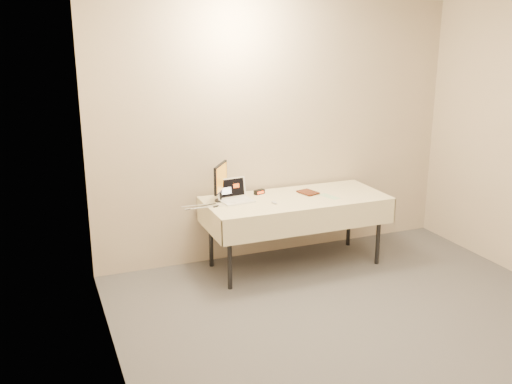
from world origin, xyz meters
name	(u,v)px	position (x,y,z in m)	size (l,w,h in m)	color
ground	(414,367)	(0.00, 0.00, 0.00)	(5.00, 5.00, 0.00)	#49494E
back_wall	(278,131)	(0.00, 2.50, 1.35)	(4.00, 0.10, 2.70)	beige
table	(296,203)	(0.00, 2.05, 0.68)	(1.86, 0.81, 0.74)	black
laptop	(235,195)	(-0.61, 2.17, 0.79)	(0.34, 0.29, 0.22)	white
monitor	(221,179)	(-0.75, 2.21, 0.96)	(0.23, 0.31, 0.38)	black
book	(302,185)	(0.11, 2.12, 0.84)	(0.16, 0.02, 0.21)	maroon
alarm_clock	(259,192)	(-0.30, 2.30, 0.76)	(0.12, 0.08, 0.05)	black
clicker	(274,203)	(-0.29, 1.93, 0.75)	(0.04, 0.09, 0.02)	silver
paper_form	(329,197)	(0.34, 1.95, 0.74)	(0.09, 0.24, 0.00)	#AEDAAE
usb_dongle	(216,206)	(-0.85, 2.04, 0.74)	(0.06, 0.02, 0.01)	black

